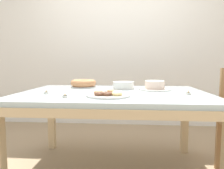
{
  "coord_description": "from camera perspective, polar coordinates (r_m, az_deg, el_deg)",
  "views": [
    {
      "loc": [
        0.12,
        -1.72,
        0.97
      ],
      "look_at": [
        -0.02,
        0.05,
        0.79
      ],
      "focal_mm": 32.0,
      "sensor_mm": 36.0,
      "label": 1
    }
  ],
  "objects": [
    {
      "name": "pastry_platter",
      "position": [
        1.51,
        -1.04,
        -2.77
      ],
      "size": [
        0.34,
        0.34,
        0.04
      ],
      "color": "silver",
      "rests_on": "dining_table"
    },
    {
      "name": "tealight_right_edge",
      "position": [
        1.68,
        20.98,
        -2.41
      ],
      "size": [
        0.04,
        0.04,
        0.04
      ],
      "color": "silver",
      "rests_on": "dining_table"
    },
    {
      "name": "cake_chocolate_round",
      "position": [
        1.91,
        12.09,
        -0.45
      ],
      "size": [
        0.3,
        0.3,
        0.09
      ],
      "color": "silver",
      "rests_on": "dining_table"
    },
    {
      "name": "tealight_left_edge",
      "position": [
        1.48,
        -13.27,
        -3.26
      ],
      "size": [
        0.04,
        0.04,
        0.04
      ],
      "color": "silver",
      "rests_on": "dining_table"
    },
    {
      "name": "tealight_near_front",
      "position": [
        1.7,
        -18.28,
        -2.25
      ],
      "size": [
        0.04,
        0.04,
        0.04
      ],
      "color": "silver",
      "rests_on": "dining_table"
    },
    {
      "name": "dining_table",
      "position": [
        1.75,
        0.47,
        -4.74
      ],
      "size": [
        1.63,
        1.08,
        0.73
      ],
      "color": "silver",
      "rests_on": "ground"
    },
    {
      "name": "plate_stack",
      "position": [
        1.97,
        3.27,
        -0.2
      ],
      "size": [
        0.21,
        0.21,
        0.07
      ],
      "color": "silver",
      "rests_on": "dining_table"
    },
    {
      "name": "cake_golden_bundt",
      "position": [
        2.1,
        -8.16,
        0.27
      ],
      "size": [
        0.26,
        0.26,
        0.08
      ],
      "color": "silver",
      "rests_on": "dining_table"
    },
    {
      "name": "wall_back",
      "position": [
        3.26,
        2.34,
        11.47
      ],
      "size": [
        8.0,
        0.1,
        2.6
      ],
      "primitive_type": "cube",
      "color": "white",
      "rests_on": "ground"
    }
  ]
}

